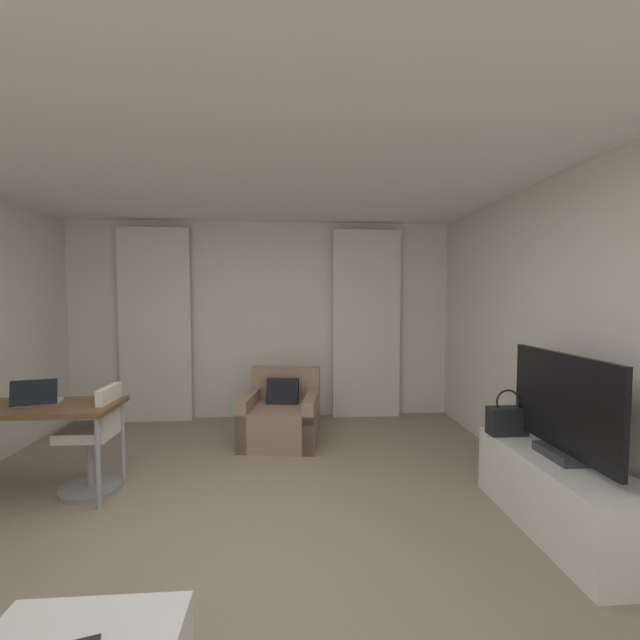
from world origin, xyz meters
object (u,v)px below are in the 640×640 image
desk_chair (95,444)px  laptop (37,399)px  handbag_primary (507,420)px  desk (24,414)px  tv_console (560,495)px  armchair (281,417)px  tv_flatscreen (562,408)px

desk_chair → laptop: laptop is taller
handbag_primary → desk: bearing=175.9°
desk_chair → tv_console: 3.59m
armchair → laptop: (-1.93, -1.15, 0.53)m
tv_flatscreen → handbag_primary: bearing=103.7°
laptop → tv_flatscreen: tv_flatscreen is taller
armchair → handbag_primary: handbag_primary is taller
handbag_primary → laptop: bearing=175.6°
laptop → desk_chair: bearing=9.5°
armchair → tv_flatscreen: (1.96, -1.93, 0.59)m
desk → tv_console: (3.99, -0.78, -0.43)m
armchair → handbag_primary: (1.84, -1.44, 0.37)m
armchair → tv_flatscreen: tv_flatscreen is taller
desk → desk_chair: bearing=9.2°
desk_chair → tv_flatscreen: bearing=-13.6°
desk_chair → laptop: (-0.40, -0.07, 0.41)m
armchair → desk_chair: (-1.53, -1.08, 0.12)m
desk_chair → tv_console: size_ratio=0.64×
laptop → desk: bearing=-172.4°
desk → handbag_primary: size_ratio=3.89×
tv_flatscreen → handbag_primary: tv_flatscreen is taller
laptop → tv_flatscreen: (3.89, -0.78, 0.06)m
tv_flatscreen → desk: bearing=169.1°
desk_chair → tv_flatscreen: tv_flatscreen is taller
desk → tv_flatscreen: tv_flatscreen is taller
armchair → desk_chair: desk_chair is taller
handbag_primary → tv_console: bearing=-76.6°
laptop → tv_console: bearing=-11.5°
tv_console → handbag_primary: bearing=103.4°
desk_chair → tv_flatscreen: size_ratio=0.81×
laptop → handbag_primary: laptop is taller
tv_console → desk: bearing=169.0°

